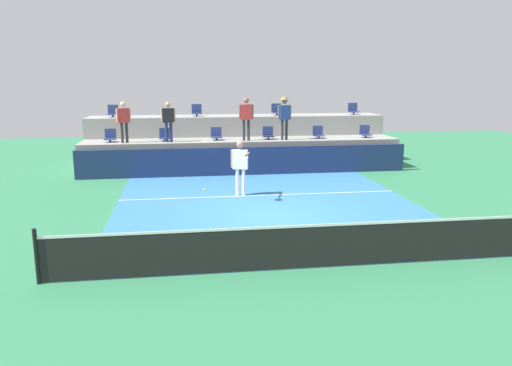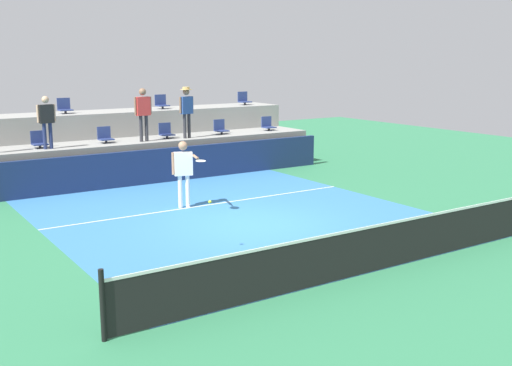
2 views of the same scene
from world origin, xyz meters
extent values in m
plane|color=#2D754C|center=(0.00, 0.00, 0.00)|extent=(40.00, 40.00, 0.00)
cube|color=teal|center=(0.00, 1.00, 0.00)|extent=(9.00, 10.00, 0.01)
cube|color=white|center=(0.00, 2.40, 0.01)|extent=(9.00, 0.06, 0.00)
cylinder|color=black|center=(-5.20, -4.00, 0.54)|extent=(0.08, 0.08, 1.07)
cube|color=black|center=(0.00, -4.00, 0.46)|extent=(10.40, 0.01, 0.87)
cube|color=white|center=(0.00, -4.00, 0.89)|extent=(10.40, 0.02, 0.05)
cube|color=navy|center=(0.00, 6.00, 0.55)|extent=(13.00, 0.16, 1.10)
cube|color=gray|center=(0.00, 7.30, 0.62)|extent=(13.00, 1.80, 1.25)
cube|color=gray|center=(0.00, 9.10, 1.05)|extent=(13.00, 1.80, 2.10)
cylinder|color=#2D2D33|center=(-5.29, 7.15, 1.30)|extent=(0.08, 0.08, 0.10)
cube|color=navy|center=(-5.29, 7.15, 1.37)|extent=(0.44, 0.40, 0.04)
cube|color=navy|center=(-5.29, 7.33, 1.58)|extent=(0.44, 0.04, 0.38)
cylinder|color=#2D2D33|center=(-3.15, 7.15, 1.30)|extent=(0.08, 0.08, 0.10)
cube|color=navy|center=(-3.15, 7.15, 1.37)|extent=(0.44, 0.40, 0.04)
cube|color=navy|center=(-3.15, 7.33, 1.58)|extent=(0.44, 0.04, 0.38)
cylinder|color=#2D2D33|center=(-1.07, 7.15, 1.30)|extent=(0.08, 0.08, 0.10)
cube|color=navy|center=(-1.07, 7.15, 1.37)|extent=(0.44, 0.40, 0.04)
cube|color=navy|center=(-1.07, 7.33, 1.58)|extent=(0.44, 0.04, 0.38)
cylinder|color=#2D2D33|center=(1.08, 7.15, 1.30)|extent=(0.08, 0.08, 0.10)
cube|color=navy|center=(1.08, 7.15, 1.37)|extent=(0.44, 0.40, 0.04)
cube|color=navy|center=(1.08, 7.33, 1.58)|extent=(0.44, 0.04, 0.38)
cylinder|color=#2D2D33|center=(3.23, 7.15, 1.30)|extent=(0.08, 0.08, 0.10)
cube|color=navy|center=(3.23, 7.15, 1.37)|extent=(0.44, 0.40, 0.04)
cube|color=navy|center=(3.23, 7.33, 1.58)|extent=(0.44, 0.04, 0.38)
cylinder|color=#2D2D33|center=(5.30, 7.15, 1.30)|extent=(0.08, 0.08, 0.10)
cube|color=navy|center=(5.30, 7.15, 1.37)|extent=(0.44, 0.40, 0.04)
cube|color=navy|center=(5.30, 7.33, 1.58)|extent=(0.44, 0.04, 0.38)
cylinder|color=#2D2D33|center=(-5.37, 8.95, 2.15)|extent=(0.08, 0.08, 0.10)
cube|color=navy|center=(-5.37, 8.95, 2.22)|extent=(0.44, 0.40, 0.04)
cube|color=navy|center=(-5.37, 9.13, 2.43)|extent=(0.44, 0.04, 0.38)
cylinder|color=#2D2D33|center=(-1.79, 8.95, 2.15)|extent=(0.08, 0.08, 0.10)
cube|color=navy|center=(-1.79, 8.95, 2.22)|extent=(0.44, 0.40, 0.04)
cube|color=navy|center=(-1.79, 9.13, 2.43)|extent=(0.44, 0.04, 0.38)
cylinder|color=#2D2D33|center=(1.78, 8.95, 2.15)|extent=(0.08, 0.08, 0.10)
cube|color=navy|center=(1.78, 8.95, 2.22)|extent=(0.44, 0.40, 0.04)
cube|color=navy|center=(1.78, 9.13, 2.43)|extent=(0.44, 0.04, 0.38)
cylinder|color=#2D2D33|center=(5.37, 8.95, 2.15)|extent=(0.08, 0.08, 0.10)
cube|color=navy|center=(5.37, 8.95, 2.22)|extent=(0.44, 0.40, 0.04)
cube|color=navy|center=(5.37, 9.13, 2.43)|extent=(0.44, 0.04, 0.38)
cylinder|color=white|center=(-0.74, 2.54, 0.44)|extent=(0.14, 0.14, 0.88)
cylinder|color=white|center=(-0.54, 2.49, 0.44)|extent=(0.14, 0.14, 0.88)
cube|color=white|center=(-0.64, 2.51, 1.20)|extent=(0.51, 0.31, 0.63)
sphere|color=#A87A5B|center=(-0.64, 2.51, 1.68)|extent=(0.30, 0.30, 0.24)
cylinder|color=#A87A5B|center=(-0.91, 2.59, 1.21)|extent=(0.09, 0.09, 0.59)
cylinder|color=#A87A5B|center=(-0.46, 2.17, 1.41)|extent=(0.22, 0.56, 0.07)
cylinder|color=black|center=(-0.56, 1.80, 1.41)|extent=(0.11, 0.26, 0.04)
ellipsoid|color=silver|center=(-0.64, 1.53, 1.41)|extent=(0.34, 0.38, 0.03)
cylinder|color=#2D2D33|center=(-4.78, 6.83, 1.64)|extent=(0.13, 0.13, 0.79)
cylinder|color=#2D2D33|center=(-4.61, 6.87, 1.64)|extent=(0.13, 0.13, 0.79)
cube|color=red|center=(-4.69, 6.85, 2.32)|extent=(0.46, 0.28, 0.56)
sphere|color=beige|center=(-4.69, 6.85, 2.75)|extent=(0.26, 0.26, 0.21)
cylinder|color=beige|center=(-4.94, 6.79, 2.34)|extent=(0.08, 0.08, 0.53)
cylinder|color=beige|center=(-4.45, 6.91, 2.34)|extent=(0.08, 0.08, 0.53)
cylinder|color=navy|center=(-3.07, 6.85, 1.64)|extent=(0.11, 0.11, 0.78)
cylinder|color=navy|center=(-2.89, 6.85, 1.64)|extent=(0.11, 0.11, 0.78)
cube|color=black|center=(-2.98, 6.85, 2.31)|extent=(0.43, 0.19, 0.55)
sphere|color=tan|center=(-2.98, 6.85, 2.73)|extent=(0.22, 0.22, 0.21)
cylinder|color=tan|center=(-3.23, 6.84, 2.32)|extent=(0.07, 0.07, 0.52)
cylinder|color=tan|center=(-2.73, 6.86, 2.32)|extent=(0.07, 0.07, 0.52)
cylinder|color=#2D2D33|center=(0.02, 6.85, 1.68)|extent=(0.11, 0.11, 0.85)
cylinder|color=#2D2D33|center=(0.21, 6.85, 1.68)|extent=(0.11, 0.11, 0.85)
cube|color=red|center=(0.12, 6.85, 2.40)|extent=(0.47, 0.19, 0.60)
sphere|color=#846047|center=(0.12, 6.85, 2.87)|extent=(0.24, 0.24, 0.23)
cylinder|color=#846047|center=(-0.15, 6.84, 2.42)|extent=(0.07, 0.07, 0.57)
cylinder|color=#846047|center=(0.38, 6.86, 2.42)|extent=(0.07, 0.07, 0.57)
cylinder|color=#2D2D33|center=(1.60, 6.83, 1.66)|extent=(0.13, 0.13, 0.83)
cylinder|color=#2D2D33|center=(1.78, 6.87, 1.66)|extent=(0.13, 0.13, 0.83)
cube|color=#2D4C8C|center=(1.69, 6.85, 2.37)|extent=(0.48, 0.27, 0.59)
sphere|color=#846047|center=(1.69, 6.85, 2.82)|extent=(0.27, 0.27, 0.22)
cylinder|color=#846047|center=(1.44, 6.80, 2.39)|extent=(0.08, 0.08, 0.55)
cylinder|color=#846047|center=(1.95, 6.90, 2.39)|extent=(0.08, 0.08, 0.55)
cylinder|color=tan|center=(1.69, 6.85, 2.90)|extent=(0.48, 0.48, 0.01)
cylinder|color=tan|center=(1.69, 6.85, 2.94)|extent=(0.28, 0.28, 0.09)
sphere|color=#CCE033|center=(-1.97, -1.32, 1.08)|extent=(0.07, 0.07, 0.07)
camera|label=1|loc=(-2.48, -13.24, 3.77)|focal=35.11mm
camera|label=2|loc=(-7.86, -11.97, 3.94)|focal=43.23mm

